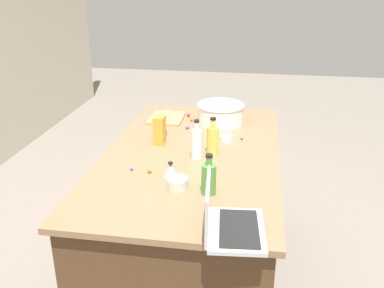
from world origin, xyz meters
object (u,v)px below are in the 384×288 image
object	(u,v)px
ramekin_small	(226,138)
kitchen_timer	(171,170)
cutting_board	(167,118)
candy_bag	(159,130)
mixing_bowl_large	(221,113)
butter_stick_left	(166,115)
bottle_vinegar	(197,143)
bottle_oil	(213,139)
laptop	(227,222)
ramekin_medium	(161,132)
ramekin_wide	(177,183)
bottle_olive	(209,178)

from	to	relation	value
ramekin_small	kitchen_timer	bearing A→B (deg)	155.69
cutting_board	candy_bag	size ratio (longest dim) A/B	1.63
mixing_bowl_large	butter_stick_left	world-z (taller)	mixing_bowl_large
butter_stick_left	bottle_vinegar	bearing A→B (deg)	-153.14
bottle_oil	candy_bag	distance (m)	0.34
ramekin_small	laptop	bearing A→B (deg)	-174.96
cutting_board	ramekin_medium	xyz separation A→B (m)	(-0.30, -0.03, 0.01)
ramekin_wide	kitchen_timer	xyz separation A→B (m)	(0.12, 0.06, 0.01)
ramekin_wide	candy_bag	xyz separation A→B (m)	(0.53, 0.21, 0.06)
cutting_board	ramekin_small	distance (m)	0.55
bottle_oil	cutting_board	bearing A→B (deg)	35.68
butter_stick_left	candy_bag	xyz separation A→B (m)	(-0.41, -0.05, 0.05)
ramekin_small	ramekin_wide	xyz separation A→B (m)	(-0.63, 0.18, 0.01)
candy_bag	bottle_vinegar	bearing A→B (deg)	-125.77
cutting_board	kitchen_timer	world-z (taller)	kitchen_timer
ramekin_small	candy_bag	world-z (taller)	candy_bag
bottle_olive	ramekin_small	xyz separation A→B (m)	(0.66, -0.02, -0.06)
bottle_olive	bottle_vinegar	world-z (taller)	bottle_vinegar
bottle_olive	butter_stick_left	size ratio (longest dim) A/B	1.78
cutting_board	ramekin_small	size ratio (longest dim) A/B	3.95
cutting_board	ramekin_medium	world-z (taller)	ramekin_medium
bottle_oil	kitchen_timer	bearing A→B (deg)	151.49
butter_stick_left	kitchen_timer	bearing A→B (deg)	-166.12
ramekin_wide	cutting_board	bearing A→B (deg)	15.19
bottle_oil	ramekin_wide	distance (m)	0.45
bottle_oil	butter_stick_left	world-z (taller)	bottle_oil
bottle_oil	ramekin_small	world-z (taller)	bottle_oil
laptop	bottle_olive	bearing A→B (deg)	19.96
bottle_vinegar	kitchen_timer	size ratio (longest dim) A/B	2.88
bottle_oil	ramekin_wide	size ratio (longest dim) A/B	2.12
kitchen_timer	cutting_board	bearing A→B (deg)	13.61
bottle_oil	butter_stick_left	bearing A→B (deg)	36.59
ramekin_small	kitchen_timer	xyz separation A→B (m)	(-0.52, 0.23, 0.02)
cutting_board	butter_stick_left	distance (m)	0.03
bottle_vinegar	butter_stick_left	size ratio (longest dim) A/B	2.01
cutting_board	butter_stick_left	size ratio (longest dim) A/B	2.52
butter_stick_left	candy_bag	size ratio (longest dim) A/B	0.65
butter_stick_left	ramekin_small	distance (m)	0.54
bottle_oil	ramekin_small	distance (m)	0.22
ramekin_medium	candy_bag	world-z (taller)	candy_bag
cutting_board	ramekin_wide	distance (m)	1.00
bottle_olive	ramekin_wide	distance (m)	0.16
bottle_vinegar	candy_bag	xyz separation A→B (m)	(0.18, 0.25, -0.00)
ramekin_small	kitchen_timer	distance (m)	0.57
laptop	bottle_vinegar	bearing A→B (deg)	18.13
bottle_olive	kitchen_timer	distance (m)	0.26
bottle_vinegar	butter_stick_left	bearing A→B (deg)	26.86
laptop	ramekin_medium	distance (m)	1.11
candy_bag	laptop	bearing A→B (deg)	-151.33
ramekin_medium	candy_bag	bearing A→B (deg)	-169.57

